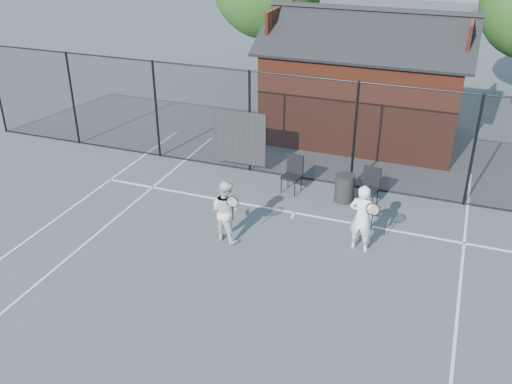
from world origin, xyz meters
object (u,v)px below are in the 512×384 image
(clubhouse, at_px, (365,89))
(waste_bin, at_px, (345,188))
(chair_left, at_px, (292,175))
(chair_right, at_px, (368,188))
(player_front, at_px, (362,218))
(player_back, at_px, (226,211))

(clubhouse, bearing_deg, waste_bin, -83.99)
(chair_left, xyz_separation_m, chair_right, (2.08, 0.00, -0.02))
(clubhouse, relative_size, waste_bin, 8.71)
(clubhouse, bearing_deg, chair_left, -100.91)
(player_front, bearing_deg, chair_right, 96.07)
(player_back, distance_m, chair_right, 3.98)
(player_front, bearing_deg, waste_bin, 111.26)
(chair_left, bearing_deg, chair_right, 9.34)
(chair_left, height_order, waste_bin, chair_left)
(player_back, distance_m, chair_left, 2.93)
(clubhouse, distance_m, waste_bin, 5.08)
(clubhouse, xyz_separation_m, player_front, (1.37, -7.09, -0.80))
(player_front, height_order, chair_right, player_front)
(player_back, bearing_deg, player_front, 12.25)
(clubhouse, distance_m, chair_left, 5.11)
(chair_right, relative_size, waste_bin, 1.30)
(player_back, xyz_separation_m, chair_right, (2.77, 2.84, -0.26))
(chair_right, bearing_deg, player_front, -74.69)
(chair_left, bearing_deg, waste_bin, 9.34)
(waste_bin, bearing_deg, chair_left, 180.00)
(player_back, distance_m, waste_bin, 3.59)
(chair_right, bearing_deg, player_back, -125.10)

